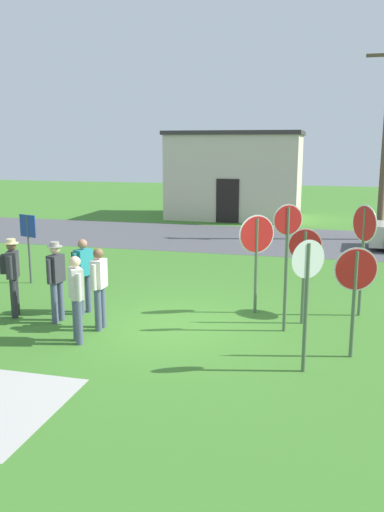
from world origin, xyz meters
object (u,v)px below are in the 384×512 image
stop_sign_nearest (363,240)px  stop_sign_center_cluster (257,246)px  stop_sign_far_back (287,249)px  person_on_left (56,277)px  info_panel_leftmost (28,236)px  person_with_sunhat (83,270)px  person_in_teal (99,284)px  person_holding_notes (12,272)px  stop_sign_low_front (355,283)px  person_in_dark_shirt (76,295)px  stop_sign_leaning_left (307,285)px  stop_sign_rear_left (304,260)px

stop_sign_nearest → stop_sign_center_cluster: bearing=-170.4°
stop_sign_far_back → person_on_left: bearing=-172.6°
stop_sign_far_back → info_panel_leftmost: bearing=162.9°
person_with_sunhat → person_in_teal: same height
stop_sign_center_cluster → person_with_sunhat: stop_sign_center_cluster is taller
person_holding_notes → stop_sign_low_front: bearing=-4.4°
person_holding_notes → stop_sign_nearest: bearing=15.0°
person_in_dark_shirt → person_with_sunhat: bearing=111.9°
stop_sign_nearest → info_panel_leftmost: stop_sign_nearest is taller
person_on_left → person_holding_notes: same height
stop_sign_far_back → person_holding_notes: 5.90m
stop_sign_far_back → info_panel_leftmost: size_ratio=1.38×
info_panel_leftmost → stop_sign_nearest: bearing=-4.8°
stop_sign_leaning_left → info_panel_leftmost: bearing=151.5°
person_with_sunhat → stop_sign_leaning_left: bearing=-22.0°
person_in_dark_shirt → stop_sign_low_front: bearing=6.3°
stop_sign_far_back → person_with_sunhat: (-4.46, 0.08, -0.72)m
stop_sign_nearest → person_on_left: size_ratio=1.42×
person_holding_notes → stop_sign_center_cluster: bearing=17.3°
person_holding_notes → person_in_dark_shirt: bearing=-28.0°
stop_sign_leaning_left → stop_sign_rear_left: 2.50m
stop_sign_nearest → info_panel_leftmost: (-8.56, 0.72, -0.40)m
stop_sign_rear_left → person_holding_notes: size_ratio=1.17×
stop_sign_nearest → person_with_sunhat: stop_sign_nearest is taller
person_in_teal → stop_sign_far_back: bearing=12.5°
stop_sign_far_back → stop_sign_center_cluster: 1.31m
stop_sign_nearest → stop_sign_far_back: size_ratio=0.95×
stop_sign_low_front → person_with_sunhat: bearing=168.6°
stop_sign_low_front → info_panel_leftmost: bearing=158.8°
person_holding_notes → person_with_sunhat: bearing=23.8°
person_in_teal → stop_sign_nearest: bearing=23.6°
stop_sign_low_front → stop_sign_rear_left: 1.90m
stop_sign_nearest → stop_sign_center_cluster: size_ratio=1.11×
stop_sign_center_cluster → stop_sign_leaning_left: 3.22m
stop_sign_nearest → stop_sign_center_cluster: (-2.26, -0.38, -0.17)m
stop_sign_nearest → info_panel_leftmost: 8.60m
stop_sign_center_cluster → person_with_sunhat: 3.88m
stop_sign_far_back → stop_sign_rear_left: 0.74m
stop_sign_nearest → person_in_teal: (-5.18, -2.26, -0.75)m
person_on_left → stop_sign_low_front: bearing=-4.3°
stop_sign_far_back → stop_sign_leaning_left: size_ratio=1.16×
person_in_teal → person_with_sunhat: bearing=131.5°
person_on_left → info_panel_leftmost: 3.63m
person_in_teal → person_on_left: bearing=169.4°
person_in_dark_shirt → stop_sign_nearest: bearing=30.2°
person_in_dark_shirt → person_in_teal: same height
person_with_sunhat → stop_sign_far_back: bearing=-1.1°
stop_sign_far_back → stop_sign_rear_left: stop_sign_far_back is taller
person_in_dark_shirt → stop_sign_leaning_left: bearing=-3.9°
stop_sign_leaning_left → person_in_teal: (-4.14, 1.10, -0.54)m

